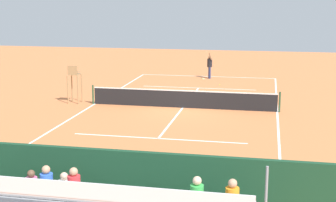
% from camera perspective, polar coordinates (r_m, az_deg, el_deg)
% --- Properties ---
extents(ground_plane, '(60.00, 60.00, 0.00)m').
position_cam_1_polar(ground_plane, '(26.68, 1.72, -0.79)').
color(ground_plane, '#D17542').
extents(court_line_markings, '(10.10, 22.20, 0.01)m').
position_cam_1_polar(court_line_markings, '(26.71, 1.73, -0.76)').
color(court_line_markings, white).
rests_on(court_line_markings, ground).
extents(tennis_net, '(10.30, 0.10, 1.07)m').
position_cam_1_polar(tennis_net, '(26.58, 1.73, 0.27)').
color(tennis_net, black).
rests_on(tennis_net, ground).
extents(backdrop_wall, '(18.00, 0.16, 2.00)m').
position_cam_1_polar(backdrop_wall, '(13.38, -8.73, -9.54)').
color(backdrop_wall, '#194228').
rests_on(backdrop_wall, ground).
extents(umpire_chair, '(0.67, 0.67, 2.14)m').
position_cam_1_polar(umpire_chair, '(28.16, -10.79, 2.41)').
color(umpire_chair, '#A88456').
rests_on(umpire_chair, ground).
extents(courtside_bench, '(1.80, 0.40, 0.93)m').
position_cam_1_polar(courtside_bench, '(13.67, 0.83, -10.92)').
color(courtside_bench, '#9E754C').
rests_on(courtside_bench, ground).
extents(tennis_player, '(0.45, 0.56, 1.93)m').
position_cam_1_polar(tennis_player, '(36.35, 4.83, 4.21)').
color(tennis_player, navy).
rests_on(tennis_player, ground).
extents(tennis_racket, '(0.40, 0.58, 0.03)m').
position_cam_1_polar(tennis_racket, '(36.17, 4.09, 2.57)').
color(tennis_racket, black).
rests_on(tennis_racket, ground).
extents(tennis_ball_near, '(0.07, 0.07, 0.07)m').
position_cam_1_polar(tennis_ball_near, '(33.68, 6.00, 1.88)').
color(tennis_ball_near, '#CCDB33').
rests_on(tennis_ball_near, ground).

